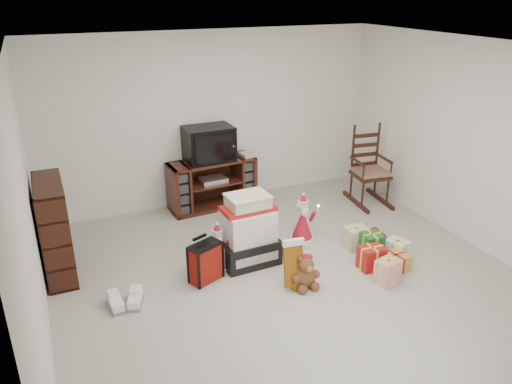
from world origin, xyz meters
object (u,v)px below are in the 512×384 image
(bookshelf, at_px, (55,231))
(rocking_chair, at_px, (368,175))
(sneaker_pair, at_px, (126,301))
(crt_television, at_px, (209,144))
(teddy_bear, at_px, (304,273))
(gift_cluster, at_px, (379,251))
(santa_figurine, at_px, (302,223))
(tv_stand, at_px, (212,184))
(gift_pile, at_px, (248,234))
(red_suitcase, at_px, (206,262))
(mrs_claus_figurine, at_px, (218,251))

(bookshelf, bearing_deg, rocking_chair, 3.89)
(sneaker_pair, height_order, crt_television, crt_television)
(teddy_bear, distance_m, gift_cluster, 1.09)
(santa_figurine, xyz_separation_m, gift_cluster, (0.58, -0.83, -0.12))
(tv_stand, height_order, teddy_bear, tv_stand)
(gift_pile, bearing_deg, sneaker_pair, -170.85)
(bookshelf, bearing_deg, crt_television, 25.98)
(bookshelf, xyz_separation_m, gift_cluster, (3.48, -1.25, -0.41))
(tv_stand, height_order, bookshelf, bookshelf)
(gift_pile, height_order, sneaker_pair, gift_pile)
(red_suitcase, bearing_deg, rocking_chair, -1.76)
(tv_stand, distance_m, gift_pile, 1.69)
(tv_stand, relative_size, bookshelf, 1.17)
(bookshelf, xyz_separation_m, santa_figurine, (2.90, -0.42, -0.29))
(bookshelf, height_order, rocking_chair, rocking_chair)
(tv_stand, distance_m, santa_figurine, 1.62)
(mrs_claus_figurine, xyz_separation_m, sneaker_pair, (-1.12, -0.31, -0.17))
(gift_cluster, bearing_deg, red_suitcase, 168.35)
(gift_cluster, bearing_deg, gift_pile, 157.09)
(bookshelf, height_order, crt_television, crt_television)
(gift_pile, distance_m, crt_television, 1.81)
(rocking_chair, relative_size, crt_television, 1.77)
(rocking_chair, bearing_deg, mrs_claus_figurine, -153.76)
(rocking_chair, xyz_separation_m, sneaker_pair, (-3.85, -1.25, -0.36))
(rocking_chair, bearing_deg, bookshelf, -168.79)
(teddy_bear, height_order, gift_cluster, teddy_bear)
(rocking_chair, height_order, sneaker_pair, rocking_chair)
(santa_figurine, relative_size, mrs_claus_figurine, 1.12)
(gift_cluster, bearing_deg, mrs_claus_figurine, 161.35)
(santa_figurine, xyz_separation_m, crt_television, (-0.72, 1.48, 0.72))
(red_suitcase, distance_m, teddy_bear, 1.09)
(tv_stand, height_order, gift_cluster, tv_stand)
(sneaker_pair, bearing_deg, mrs_claus_figurine, 21.36)
(mrs_claus_figurine, height_order, sneaker_pair, mrs_claus_figurine)
(crt_television, bearing_deg, red_suitcase, -111.84)
(gift_pile, relative_size, crt_television, 1.23)
(santa_figurine, xyz_separation_m, sneaker_pair, (-2.35, -0.53, -0.19))
(rocking_chair, distance_m, gift_pile, 2.53)
(tv_stand, relative_size, red_suitcase, 2.44)
(gift_pile, bearing_deg, santa_figurine, 12.31)
(teddy_bear, relative_size, crt_television, 0.56)
(gift_cluster, bearing_deg, rocking_chair, 59.22)
(tv_stand, relative_size, gift_cluster, 1.23)
(crt_television, bearing_deg, bookshelf, -155.13)
(teddy_bear, bearing_deg, crt_television, 95.10)
(mrs_claus_figurine, xyz_separation_m, crt_television, (0.50, 1.70, 0.75))
(bookshelf, relative_size, sneaker_pair, 2.85)
(tv_stand, xyz_separation_m, red_suitcase, (-0.74, -1.87, -0.13))
(teddy_bear, xyz_separation_m, gift_cluster, (1.08, 0.14, -0.05))
(rocking_chair, relative_size, teddy_bear, 3.15)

